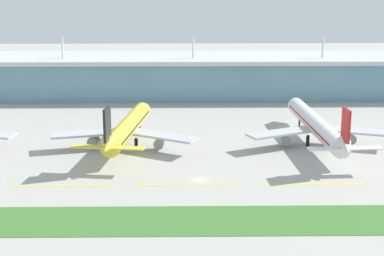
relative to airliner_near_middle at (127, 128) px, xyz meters
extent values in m
plane|color=#A8A59E|center=(22.48, -31.83, -6.44)|extent=(600.00, 600.00, 0.00)
cube|color=#6693A8|center=(22.48, 81.38, 1.63)|extent=(280.00, 28.00, 16.15)
cube|color=silver|center=(22.48, 81.38, 10.61)|extent=(288.00, 34.00, 1.80)
cylinder|color=silver|center=(-33.52, 75.78, 16.01)|extent=(0.90, 0.90, 9.00)
cylinder|color=silver|center=(22.48, 75.78, 16.01)|extent=(0.90, 0.90, 9.00)
cylinder|color=silver|center=(78.48, 75.78, 16.01)|extent=(0.90, 0.90, 9.00)
cylinder|color=yellow|center=(0.21, 1.54, 0.06)|extent=(12.28, 48.89, 5.80)
cone|color=yellow|center=(3.74, 27.57, 0.06)|extent=(6.00, 4.70, 5.51)
cone|color=yellow|center=(-3.46, -25.49, 1.26)|extent=(5.78, 7.23, 5.72)
cube|color=black|center=(-3.33, -24.50, 7.71)|extent=(1.55, 6.44, 9.50)
cube|color=yellow|center=(-8.84, -24.26, 1.06)|extent=(10.34, 4.52, 0.36)
cube|color=yellow|center=(2.06, -25.73, 1.06)|extent=(10.34, 4.52, 0.36)
cube|color=#B7BABF|center=(-12.28, -1.23, -1.25)|extent=(24.94, 12.51, 0.70)
cylinder|color=gray|center=(-10.89, 0.04, -4.04)|extent=(3.78, 4.89, 3.20)
cube|color=#B7BABF|center=(11.50, -4.46, -1.25)|extent=(24.21, 17.81, 0.70)
cylinder|color=gray|center=(10.51, -2.87, -4.04)|extent=(3.78, 4.89, 3.20)
cylinder|color=black|center=(2.66, 19.58, -4.64)|extent=(0.70, 0.70, 3.60)
cylinder|color=black|center=(-3.37, -1.00, -4.64)|extent=(1.10, 1.10, 3.60)
cylinder|color=black|center=(2.98, -1.87, -4.64)|extent=(1.10, 1.10, 3.60)
cube|color=black|center=(0.21, 1.54, 0.46)|extent=(11.66, 44.08, 0.60)
cylinder|color=white|center=(61.71, 4.21, 0.06)|extent=(9.37, 57.93, 5.80)
cone|color=white|center=(59.79, 34.99, 0.06)|extent=(5.75, 4.33, 5.51)
cone|color=white|center=(63.68, -27.57, 1.26)|extent=(5.33, 6.92, 5.72)
cube|color=red|center=(63.62, -26.58, 7.71)|extent=(1.10, 6.43, 9.50)
cube|color=white|center=(58.16, -27.42, 1.06)|extent=(10.18, 3.81, 0.36)
cube|color=white|center=(69.14, -26.73, 1.06)|extent=(10.18, 3.81, 0.36)
cube|color=#B7BABF|center=(50.00, -0.95, -1.25)|extent=(24.59, 16.49, 0.70)
cylinder|color=gray|center=(51.11, 0.56, -4.04)|extent=(3.47, 4.69, 3.20)
cube|color=#B7BABF|center=(73.96, 0.54, -1.25)|extent=(24.92, 14.04, 0.70)
cylinder|color=gray|center=(72.67, 1.90, -4.04)|extent=(3.47, 4.69, 3.20)
cylinder|color=black|center=(60.36, 25.80, -4.64)|extent=(0.70, 0.70, 3.60)
cylinder|color=black|center=(58.70, 1.01, -4.64)|extent=(1.10, 1.10, 3.60)
cylinder|color=black|center=(65.09, 1.41, -4.64)|extent=(1.10, 1.10, 3.60)
cube|color=red|center=(61.71, 4.21, 0.46)|extent=(9.05, 52.18, 0.60)
cube|color=yellow|center=(-14.52, -36.07, -6.42)|extent=(28.00, 0.70, 0.04)
cube|color=yellow|center=(19.48, -36.07, -6.42)|extent=(28.00, 0.70, 0.04)
cube|color=yellow|center=(53.48, -36.07, -6.42)|extent=(28.00, 0.70, 0.04)
cube|color=#3D702D|center=(22.48, -60.53, -6.39)|extent=(300.00, 18.00, 0.10)
camera|label=1|loc=(18.04, -199.97, 52.46)|focal=60.18mm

